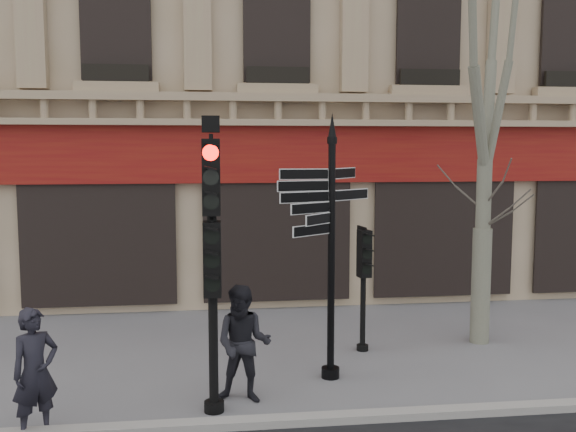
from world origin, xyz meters
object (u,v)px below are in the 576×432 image
Objects in this scene: traffic_signal_secondary at (363,267)px; pedestrian_b at (243,344)px; plane_tree at (489,23)px; traffic_signal_main at (212,228)px; fingerpost at (332,202)px; pedestrian_a at (35,372)px.

traffic_signal_secondary is 1.29× the size of pedestrian_b.
plane_tree reaches higher than pedestrian_b.
traffic_signal_main is at bearing -152.56° from plane_tree.
plane_tree is 7.34m from pedestrian_b.
pedestrian_b is (-4.69, -2.34, -5.14)m from plane_tree.
traffic_signal_secondary is (0.86, 1.31, -1.31)m from fingerpost.
plane_tree reaches higher than pedestrian_a.
plane_tree is 5.04× the size of pedestrian_a.
fingerpost is 2.61m from pedestrian_b.
traffic_signal_main is 2.95m from pedestrian_a.
plane_tree is at bearing 0.44° from fingerpost.
traffic_signal_secondary is 5.89m from pedestrian_a.
pedestrian_b is (-2.32, -2.12, -0.70)m from traffic_signal_secondary.
pedestrian_a is (-7.42, -3.14, -5.16)m from plane_tree.
traffic_signal_main is 2.45× the size of pedestrian_a.
plane_tree reaches higher than traffic_signal_secondary.
fingerpost is 1.03× the size of traffic_signal_main.
plane_tree is at bearing 40.47° from pedestrian_b.
plane_tree reaches higher than fingerpost.
fingerpost is 4.75m from plane_tree.
plane_tree is (3.22, 1.53, 3.13)m from fingerpost.
traffic_signal_main reaches higher than pedestrian_a.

